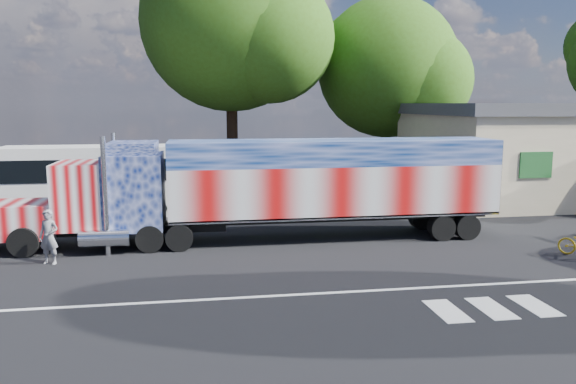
{
  "coord_description": "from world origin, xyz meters",
  "views": [
    {
      "loc": [
        -3.31,
        -17.47,
        5.15
      ],
      "look_at": [
        0.0,
        3.0,
        1.9
      ],
      "focal_mm": 35.0,
      "sensor_mm": 36.0,
      "label": 1
    }
  ],
  "objects": [
    {
      "name": "ground",
      "position": [
        0.0,
        0.0,
        0.0
      ],
      "size": [
        100.0,
        100.0,
        0.0
      ],
      "primitive_type": "plane",
      "color": "black"
    },
    {
      "name": "lane_markings",
      "position": [
        1.71,
        -3.77,
        0.01
      ],
      "size": [
        30.0,
        2.67,
        0.01
      ],
      "color": "silver",
      "rests_on": "ground"
    },
    {
      "name": "semi_truck",
      "position": [
        -0.54,
        3.29,
        2.11
      ],
      "size": [
        19.19,
        3.03,
        4.09
      ],
      "color": "black",
      "rests_on": "ground"
    },
    {
      "name": "coach_bus",
      "position": [
        -6.69,
        9.63,
        1.67
      ],
      "size": [
        11.1,
        2.58,
        3.23
      ],
      "color": "silver",
      "rests_on": "ground"
    },
    {
      "name": "woman",
      "position": [
        -8.14,
        1.26,
        0.9
      ],
      "size": [
        0.76,
        0.62,
        1.8
      ],
      "primitive_type": "imported",
      "rotation": [
        0.0,
        0.0,
        -0.34
      ],
      "color": "slate",
      "rests_on": "ground"
    },
    {
      "name": "tree_ne_a",
      "position": [
        9.41,
        18.87,
        7.52
      ],
      "size": [
        9.72,
        9.26,
        12.2
      ],
      "color": "black",
      "rests_on": "ground"
    },
    {
      "name": "tree_n_mid",
      "position": [
        -0.91,
        18.35,
        10.16
      ],
      "size": [
        11.63,
        11.08,
        15.76
      ],
      "color": "black",
      "rests_on": "ground"
    }
  ]
}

